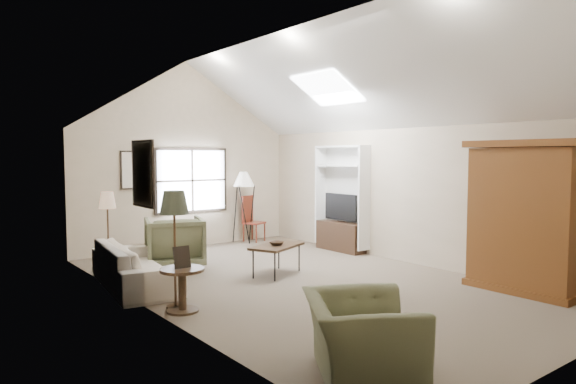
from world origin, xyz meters
TOP-DOWN VIEW (x-y plane):
  - room_shell at (0.00, 0.00)m, footprint 5.01×8.01m
  - window at (0.10, 3.96)m, footprint 1.72×0.08m
  - skylight at (1.30, 0.90)m, footprint 0.80×1.20m
  - wall_art at (-1.88, 1.94)m, footprint 1.97×3.71m
  - armoire at (2.18, -2.40)m, footprint 0.60×1.50m
  - tv_alcove at (2.34, 1.60)m, footprint 0.32×1.30m
  - media_console at (2.32, 1.60)m, footprint 0.34×1.18m
  - tv_panel at (2.32, 1.60)m, footprint 0.05×0.90m
  - sofa at (-2.20, 1.35)m, footprint 1.16×2.34m
  - armchair_near at (-1.79, -3.00)m, footprint 1.39×1.43m
  - armchair_far at (-1.17, 2.17)m, footprint 1.24×1.26m
  - coffee_table at (-0.03, 0.67)m, footprint 1.12×0.89m
  - bowl at (-0.03, 0.67)m, footprint 0.31×0.31m
  - side_table at (-2.20, -0.25)m, footprint 0.63×0.63m
  - side_chair at (1.55, 3.70)m, footprint 0.54×0.54m
  - tripod_lamp at (1.27, 3.70)m, footprint 0.62×0.62m
  - dark_lamp at (-2.20, -0.05)m, footprint 0.42×0.42m
  - tan_lamp at (-2.20, 2.55)m, footprint 0.32×0.32m

SIDE VIEW (x-z plane):
  - coffee_table at x=-0.03m, z-range 0.00..0.50m
  - side_table at x=-2.20m, z-range 0.00..0.56m
  - media_console at x=2.32m, z-range 0.00..0.60m
  - sofa at x=-2.20m, z-range 0.00..0.66m
  - armchair_near at x=-1.79m, z-range 0.00..0.71m
  - armchair_far at x=-1.17m, z-range 0.00..0.91m
  - bowl at x=-0.03m, z-range 0.50..0.56m
  - side_chair at x=1.55m, z-range 0.00..1.06m
  - tan_lamp at x=-2.20m, z-range 0.00..1.41m
  - dark_lamp at x=-2.20m, z-range 0.00..1.56m
  - tripod_lamp at x=1.27m, z-range 0.00..1.65m
  - tv_panel at x=2.32m, z-range 0.65..1.20m
  - armoire at x=2.18m, z-range 0.00..2.20m
  - tv_alcove at x=2.34m, z-range 0.10..2.20m
  - window at x=0.10m, z-range 0.74..2.16m
  - wall_art at x=-1.88m, z-range 1.29..2.17m
  - room_shell at x=0.00m, z-range 1.21..5.21m
  - skylight at x=1.30m, z-range 2.96..3.48m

